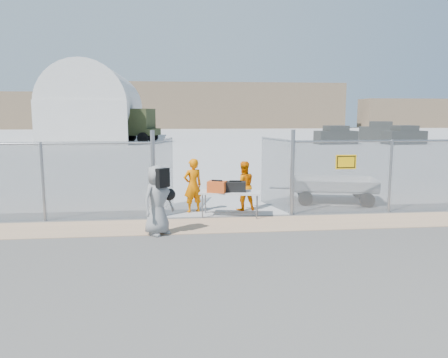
{
  "coord_description": "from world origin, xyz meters",
  "views": [
    {
      "loc": [
        -1.34,
        -10.28,
        2.96
      ],
      "look_at": [
        0.0,
        2.0,
        1.1
      ],
      "focal_mm": 35.0,
      "sensor_mm": 36.0,
      "label": 1
    }
  ],
  "objects": [
    {
      "name": "distant_hills",
      "position": [
        5.0,
        78.0,
        4.5
      ],
      "size": [
        140.0,
        6.0,
        9.0
      ],
      "primitive_type": null,
      "color": "#7F684F",
      "rests_on": "ground"
    },
    {
      "name": "orange_bag",
      "position": [
        -0.21,
        1.89,
        0.9
      ],
      "size": [
        0.6,
        0.5,
        0.32
      ],
      "primitive_type": "cube",
      "rotation": [
        0.0,
        0.0,
        -0.37
      ],
      "color": "#DE521C",
      "rests_on": "folding_table"
    },
    {
      "name": "chain_link_fence",
      "position": [
        0.0,
        2.0,
        1.1
      ],
      "size": [
        40.0,
        0.2,
        2.2
      ],
      "primitive_type": null,
      "color": "gray",
      "rests_on": "ground"
    },
    {
      "name": "parked_vehicle_near",
      "position": [
        14.09,
        30.86,
        0.88
      ],
      "size": [
        4.05,
        2.14,
        1.76
      ],
      "primitive_type": null,
      "rotation": [
        0.0,
        0.0,
        0.1
      ],
      "color": "#313331",
      "rests_on": "ground"
    },
    {
      "name": "parked_vehicle_far",
      "position": [
        20.58,
        29.9,
        0.89
      ],
      "size": [
        4.13,
        2.26,
        1.78
      ],
      "primitive_type": null,
      "rotation": [
        0.0,
        0.0,
        0.12
      ],
      "color": "#313331",
      "rests_on": "ground"
    },
    {
      "name": "black_duffel",
      "position": [
        0.33,
        1.96,
        0.88
      ],
      "size": [
        0.63,
        0.42,
        0.28
      ],
      "primitive_type": "cube",
      "rotation": [
        0.0,
        0.0,
        -0.13
      ],
      "color": "black",
      "rests_on": "folding_table"
    },
    {
      "name": "visitor",
      "position": [
        -1.82,
        0.3,
        0.86
      ],
      "size": [
        0.99,
        0.97,
        1.72
      ],
      "primitive_type": "imported",
      "rotation": [
        0.0,
        0.0,
        0.72
      ],
      "color": "gray",
      "rests_on": "ground"
    },
    {
      "name": "folding_table",
      "position": [
        0.18,
        1.99,
        0.37
      ],
      "size": [
        1.85,
        1.07,
        0.74
      ],
      "primitive_type": null,
      "rotation": [
        0.0,
        0.0,
        -0.21
      ],
      "color": "silver",
      "rests_on": "ground"
    },
    {
      "name": "utility_trailer",
      "position": [
        3.9,
        3.71,
        0.43
      ],
      "size": [
        3.87,
        2.61,
        0.86
      ],
      "primitive_type": null,
      "rotation": [
        0.0,
        0.0,
        -0.24
      ],
      "color": "silver",
      "rests_on": "ground"
    },
    {
      "name": "security_worker_right",
      "position": [
        0.68,
        2.78,
        0.76
      ],
      "size": [
        0.82,
        0.68,
        1.52
      ],
      "primitive_type": "imported",
      "rotation": [
        0.0,
        0.0,
        3.29
      ],
      "color": "orange",
      "rests_on": "ground"
    },
    {
      "name": "dirt_strip",
      "position": [
        0.0,
        1.0,
        0.01
      ],
      "size": [
        44.0,
        1.6,
        0.01
      ],
      "primitive_type": "cube",
      "color": "tan",
      "rests_on": "ground"
    },
    {
      "name": "ground",
      "position": [
        0.0,
        0.0,
        0.0
      ],
      "size": [
        160.0,
        160.0,
        0.0
      ],
      "primitive_type": "plane",
      "color": "#3D3B3B"
    },
    {
      "name": "quonset_hangar",
      "position": [
        -10.0,
        40.0,
        4.0
      ],
      "size": [
        9.0,
        18.0,
        8.0
      ],
      "primitive_type": null,
      "color": "silver",
      "rests_on": "ground"
    },
    {
      "name": "tarmac_inside",
      "position": [
        0.0,
        42.0,
        0.01
      ],
      "size": [
        160.0,
        80.0,
        0.01
      ],
      "primitive_type": "cube",
      "color": "#AAAAAA",
      "rests_on": "ground"
    },
    {
      "name": "security_worker_left",
      "position": [
        -0.87,
        2.66,
        0.81
      ],
      "size": [
        0.7,
        0.59,
        1.63
      ],
      "primitive_type": "imported",
      "rotation": [
        0.0,
        0.0,
        3.53
      ],
      "color": "orange",
      "rests_on": "ground"
    },
    {
      "name": "military_truck",
      "position": [
        -6.78,
        35.72,
        1.72
      ],
      "size": [
        7.69,
        4.68,
        3.44
      ],
      "primitive_type": null,
      "rotation": [
        0.0,
        0.0,
        -0.3
      ],
      "color": "#2D341B",
      "rests_on": "ground"
    },
    {
      "name": "parked_vehicle_mid",
      "position": [
        21.28,
        36.38,
        1.02
      ],
      "size": [
        4.96,
        3.59,
        2.04
      ],
      "primitive_type": null,
      "rotation": [
        0.0,
        0.0,
        -0.39
      ],
      "color": "#313331",
      "rests_on": "ground"
    }
  ]
}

